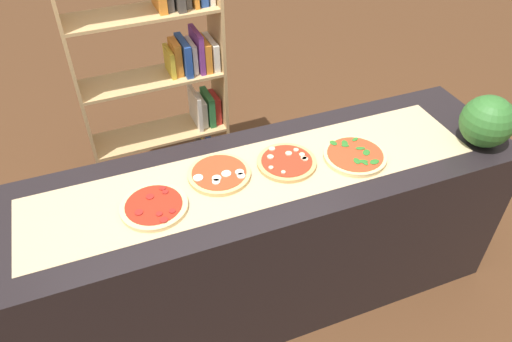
% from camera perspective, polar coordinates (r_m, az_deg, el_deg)
% --- Properties ---
extents(ground_plane, '(12.00, 12.00, 0.00)m').
position_cam_1_polar(ground_plane, '(2.83, 0.00, -14.20)').
color(ground_plane, '#4C2D19').
extents(counter, '(2.54, 0.68, 0.89)m').
position_cam_1_polar(counter, '(2.48, 0.00, -8.22)').
color(counter, black).
rests_on(counter, ground_plane).
extents(parchment_paper, '(2.05, 0.44, 0.00)m').
position_cam_1_polar(parchment_paper, '(2.17, 0.00, -0.38)').
color(parchment_paper, tan).
rests_on(parchment_paper, counter).
extents(pizza_pepperoni_0, '(0.28, 0.28, 0.03)m').
position_cam_1_polar(pizza_pepperoni_0, '(2.04, -11.98, -4.11)').
color(pizza_pepperoni_0, '#E5C17F').
rests_on(pizza_pepperoni_0, parchment_paper).
extents(pizza_mozzarella_1, '(0.28, 0.28, 0.03)m').
position_cam_1_polar(pizza_mozzarella_1, '(2.15, -4.38, -0.35)').
color(pizza_mozzarella_1, '#DBB26B').
rests_on(pizza_mozzarella_1, parchment_paper).
extents(pizza_mushroom_2, '(0.27, 0.27, 0.03)m').
position_cam_1_polar(pizza_mushroom_2, '(2.22, 3.66, 1.06)').
color(pizza_mushroom_2, tan).
rests_on(pizza_mushroom_2, parchment_paper).
extents(pizza_spinach_3, '(0.29, 0.29, 0.03)m').
position_cam_1_polar(pizza_spinach_3, '(2.29, 11.64, 1.78)').
color(pizza_spinach_3, '#E5C17F').
rests_on(pizza_spinach_3, parchment_paper).
extents(watermelon, '(0.25, 0.25, 0.25)m').
position_cam_1_polar(watermelon, '(2.53, 25.70, 5.32)').
color(watermelon, '#2D6628').
rests_on(watermelon, counter).
extents(bookshelf, '(0.89, 0.31, 1.66)m').
position_cam_1_polar(bookshelf, '(3.08, -10.16, 11.42)').
color(bookshelf, tan).
rests_on(bookshelf, ground_plane).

